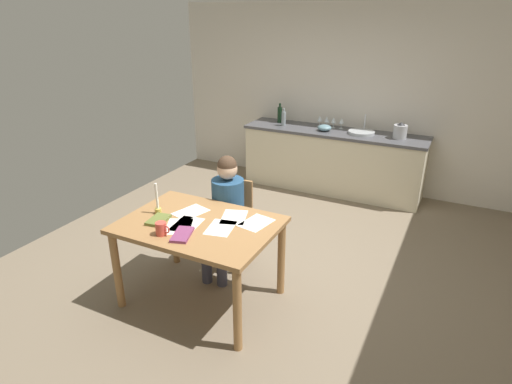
% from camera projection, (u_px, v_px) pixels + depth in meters
% --- Properties ---
extents(ground_plane, '(5.20, 5.20, 0.04)m').
position_uv_depth(ground_plane, '(266.00, 262.00, 4.61)').
color(ground_plane, '#7A6B56').
extents(wall_back, '(5.20, 0.12, 2.60)m').
position_uv_depth(wall_back, '(344.00, 98.00, 6.23)').
color(wall_back, silver).
rests_on(wall_back, ground).
extents(kitchen_counter, '(2.59, 0.64, 0.90)m').
position_uv_depth(kitchen_counter, '(332.00, 161.00, 6.27)').
color(kitchen_counter, beige).
rests_on(kitchen_counter, ground).
extents(dining_table, '(1.33, 0.95, 0.79)m').
position_uv_depth(dining_table, '(199.00, 234.00, 3.74)').
color(dining_table, '#9E7042').
rests_on(dining_table, ground).
extents(chair_at_table, '(0.45, 0.45, 0.88)m').
position_uv_depth(chair_at_table, '(232.00, 218.00, 4.43)').
color(chair_at_table, '#9E7042').
rests_on(chair_at_table, ground).
extents(person_seated, '(0.37, 0.62, 1.19)m').
position_uv_depth(person_seated, '(226.00, 208.00, 4.23)').
color(person_seated, navy).
rests_on(person_seated, ground).
extents(coffee_mug, '(0.13, 0.09, 0.11)m').
position_uv_depth(coffee_mug, '(161.00, 229.00, 3.48)').
color(coffee_mug, '#D84C3F').
rests_on(coffee_mug, dining_table).
extents(candlestick, '(0.06, 0.06, 0.29)m').
position_uv_depth(candlestick, '(158.00, 205.00, 3.84)').
color(candlestick, gold).
rests_on(candlestick, dining_table).
extents(book_magazine, '(0.17, 0.24, 0.03)m').
position_uv_depth(book_magazine, '(158.00, 220.00, 3.72)').
color(book_magazine, olive).
rests_on(book_magazine, dining_table).
extents(book_cookery, '(0.21, 0.29, 0.02)m').
position_uv_depth(book_cookery, '(182.00, 235.00, 3.48)').
color(book_cookery, '#803964').
rests_on(book_cookery, dining_table).
extents(paper_letter, '(0.30, 0.35, 0.00)m').
position_uv_depth(paper_letter, '(234.00, 217.00, 3.80)').
color(paper_letter, white).
rests_on(paper_letter, dining_table).
extents(paper_bill, '(0.32, 0.36, 0.00)m').
position_uv_depth(paper_bill, '(179.00, 226.00, 3.63)').
color(paper_bill, white).
rests_on(paper_bill, dining_table).
extents(paper_envelope, '(0.27, 0.33, 0.00)m').
position_uv_depth(paper_envelope, '(221.00, 228.00, 3.61)').
color(paper_envelope, white).
rests_on(paper_envelope, dining_table).
extents(paper_receipt, '(0.28, 0.34, 0.00)m').
position_uv_depth(paper_receipt, '(191.00, 212.00, 3.89)').
color(paper_receipt, white).
rests_on(paper_receipt, dining_table).
extents(paper_notice, '(0.25, 0.32, 0.00)m').
position_uv_depth(paper_notice, '(187.00, 224.00, 3.67)').
color(paper_notice, white).
rests_on(paper_notice, dining_table).
extents(paper_flyer, '(0.26, 0.33, 0.00)m').
position_uv_depth(paper_flyer, '(256.00, 223.00, 3.70)').
color(paper_flyer, white).
rests_on(paper_flyer, dining_table).
extents(sink_unit, '(0.36, 0.36, 0.24)m').
position_uv_depth(sink_unit, '(361.00, 132.00, 5.93)').
color(sink_unit, '#B2B7BC').
rests_on(sink_unit, kitchen_counter).
extents(bottle_oil, '(0.07, 0.07, 0.29)m').
position_uv_depth(bottle_oil, '(280.00, 114.00, 6.49)').
color(bottle_oil, black).
rests_on(bottle_oil, kitchen_counter).
extents(bottle_vinegar, '(0.06, 0.06, 0.26)m').
position_uv_depth(bottle_vinegar, '(284.00, 118.00, 6.32)').
color(bottle_vinegar, '#8C999E').
rests_on(bottle_vinegar, kitchen_counter).
extents(mixing_bowl, '(0.19, 0.19, 0.09)m').
position_uv_depth(mixing_bowl, '(324.00, 128.00, 6.07)').
color(mixing_bowl, '#668C99').
rests_on(mixing_bowl, kitchen_counter).
extents(stovetop_kettle, '(0.18, 0.18, 0.22)m').
position_uv_depth(stovetop_kettle, '(400.00, 131.00, 5.69)').
color(stovetop_kettle, '#B7BABF').
rests_on(stovetop_kettle, kitchen_counter).
extents(wine_glass_near_sink, '(0.07, 0.07, 0.15)m').
position_uv_depth(wine_glass_near_sink, '(342.00, 121.00, 6.15)').
color(wine_glass_near_sink, silver).
rests_on(wine_glass_near_sink, kitchen_counter).
extents(wine_glass_by_kettle, '(0.07, 0.07, 0.15)m').
position_uv_depth(wine_glass_by_kettle, '(334.00, 120.00, 6.20)').
color(wine_glass_by_kettle, silver).
rests_on(wine_glass_by_kettle, kitchen_counter).
extents(wine_glass_back_left, '(0.07, 0.07, 0.15)m').
position_uv_depth(wine_glass_back_left, '(327.00, 120.00, 6.25)').
color(wine_glass_back_left, silver).
rests_on(wine_glass_back_left, kitchen_counter).
extents(wine_glass_back_right, '(0.07, 0.07, 0.15)m').
position_uv_depth(wine_glass_back_right, '(320.00, 119.00, 6.29)').
color(wine_glass_back_right, silver).
rests_on(wine_glass_back_right, kitchen_counter).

